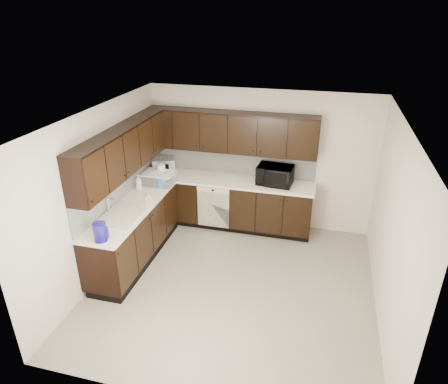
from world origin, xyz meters
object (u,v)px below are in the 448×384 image
object	(u,v)px
sink	(123,219)
microwave	(275,175)
toaster_oven	(164,165)
blue_pitcher	(100,232)
storage_bin	(159,179)

from	to	relation	value
sink	microwave	distance (m)	2.64
sink	toaster_oven	xyz separation A→B (m)	(-0.07, 1.79, 0.19)
blue_pitcher	sink	bearing A→B (deg)	72.05
sink	blue_pitcher	world-z (taller)	sink
microwave	toaster_oven	xyz separation A→B (m)	(-2.07, 0.08, -0.04)
sink	storage_bin	bearing A→B (deg)	86.73
microwave	storage_bin	bearing A→B (deg)	-160.64
microwave	toaster_oven	bearing A→B (deg)	-177.10
sink	blue_pitcher	size ratio (longest dim) A/B	3.17
storage_bin	blue_pitcher	size ratio (longest dim) A/B	1.97
toaster_oven	microwave	bearing A→B (deg)	-22.75
toaster_oven	storage_bin	xyz separation A→B (m)	(0.14, -0.57, -0.03)
microwave	storage_bin	xyz separation A→B (m)	(-1.93, -0.49, -0.07)
toaster_oven	sink	bearing A→B (deg)	-108.42
microwave	storage_bin	world-z (taller)	microwave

